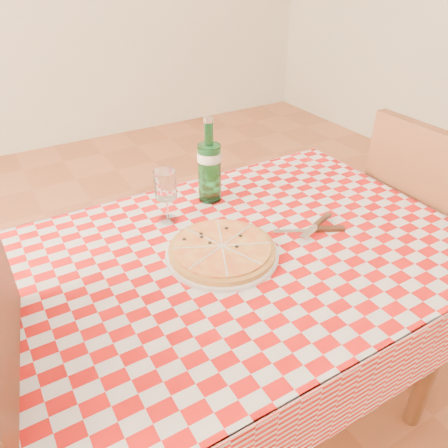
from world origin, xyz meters
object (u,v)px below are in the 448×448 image
(wine_glass, at_px, (166,196))
(pizza_plate, at_px, (222,249))
(chair_near, at_px, (426,232))
(dining_table, at_px, (240,278))
(water_bottle, at_px, (209,160))

(wine_glass, bearing_deg, pizza_plate, -77.81)
(chair_near, bearing_deg, wine_glass, 163.35)
(dining_table, height_order, chair_near, chair_near)
(chair_near, distance_m, water_bottle, 0.87)
(pizza_plate, bearing_deg, chair_near, -2.87)
(chair_near, relative_size, wine_glass, 5.92)
(wine_glass, bearing_deg, water_bottle, 16.11)
(pizza_plate, height_order, wine_glass, wine_glass)
(dining_table, distance_m, water_bottle, 0.39)
(chair_near, xyz_separation_m, water_bottle, (-0.74, 0.33, 0.33))
(pizza_plate, height_order, water_bottle, water_bottle)
(dining_table, bearing_deg, wine_glass, 113.83)
(dining_table, distance_m, pizza_plate, 0.13)
(pizza_plate, xyz_separation_m, water_bottle, (0.12, 0.29, 0.12))
(chair_near, xyz_separation_m, wine_glass, (-0.91, 0.28, 0.27))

